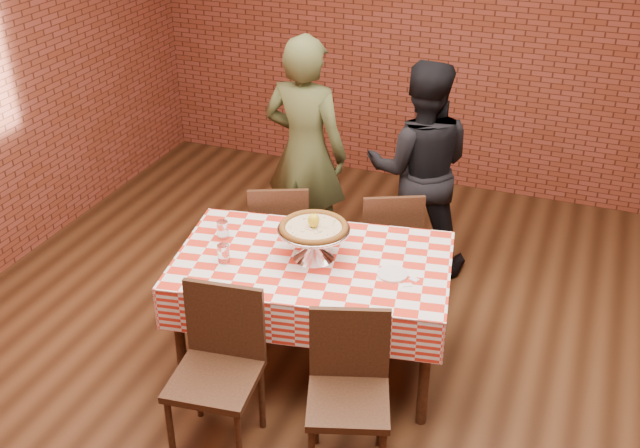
# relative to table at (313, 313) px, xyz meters

# --- Properties ---
(ground) EXTENTS (6.00, 6.00, 0.00)m
(ground) POSITION_rel_table_xyz_m (0.21, -0.19, -0.38)
(ground) COLOR black
(ground) RESTS_ON ground
(back_wall) EXTENTS (5.50, 0.00, 5.50)m
(back_wall) POSITION_rel_table_xyz_m (0.21, 2.81, 1.08)
(back_wall) COLOR maroon
(back_wall) RESTS_ON ground
(table) EXTENTS (1.69, 1.18, 0.75)m
(table) POSITION_rel_table_xyz_m (0.00, 0.00, 0.00)
(table) COLOR #412918
(table) RESTS_ON ground
(tablecloth) EXTENTS (1.73, 1.22, 0.27)m
(tablecloth) POSITION_rel_table_xyz_m (-0.00, 0.00, 0.25)
(tablecloth) COLOR red
(tablecloth) RESTS_ON table
(pizza_stand) EXTENTS (0.55, 0.55, 0.19)m
(pizza_stand) POSITION_rel_table_xyz_m (-0.00, 0.02, 0.48)
(pizza_stand) COLOR silver
(pizza_stand) RESTS_ON tablecloth
(pizza) EXTENTS (0.51, 0.51, 0.03)m
(pizza) POSITION_rel_table_xyz_m (-0.00, 0.02, 0.58)
(pizza) COLOR beige
(pizza) RESTS_ON pizza_stand
(lemon) EXTENTS (0.09, 0.09, 0.09)m
(lemon) POSITION_rel_table_xyz_m (-0.00, 0.02, 0.63)
(lemon) COLOR yellow
(lemon) RESTS_ON pizza
(water_glass_left) EXTENTS (0.08, 0.08, 0.11)m
(water_glass_left) POSITION_rel_table_xyz_m (-0.46, -0.21, 0.44)
(water_glass_left) COLOR white
(water_glass_left) RESTS_ON tablecloth
(water_glass_right) EXTENTS (0.08, 0.08, 0.11)m
(water_glass_right) POSITION_rel_table_xyz_m (-0.59, 0.03, 0.44)
(water_glass_right) COLOR white
(water_glass_right) RESTS_ON tablecloth
(side_plate) EXTENTS (0.20, 0.20, 0.01)m
(side_plate) POSITION_rel_table_xyz_m (0.48, 0.00, 0.39)
(side_plate) COLOR white
(side_plate) RESTS_ON tablecloth
(sweetener_packet_a) EXTENTS (0.06, 0.05, 0.00)m
(sweetener_packet_a) POSITION_rel_table_xyz_m (0.58, -0.07, 0.39)
(sweetener_packet_a) COLOR white
(sweetener_packet_a) RESTS_ON tablecloth
(sweetener_packet_b) EXTENTS (0.06, 0.05, 0.00)m
(sweetener_packet_b) POSITION_rel_table_xyz_m (0.60, -0.00, 0.39)
(sweetener_packet_b) COLOR white
(sweetener_packet_b) RESTS_ON tablecloth
(condiment_caddy) EXTENTS (0.11, 0.11, 0.13)m
(condiment_caddy) POSITION_rel_table_xyz_m (0.01, 0.29, 0.45)
(condiment_caddy) COLOR silver
(condiment_caddy) RESTS_ON tablecloth
(chair_near_left) EXTENTS (0.48, 0.48, 0.91)m
(chair_near_left) POSITION_rel_table_xyz_m (-0.22, -0.82, 0.08)
(chair_near_left) COLOR #412918
(chair_near_left) RESTS_ON ground
(chair_near_right) EXTENTS (0.51, 0.51, 0.88)m
(chair_near_right) POSITION_rel_table_xyz_m (0.48, -0.73, 0.07)
(chair_near_right) COLOR #412918
(chair_near_right) RESTS_ON ground
(chair_far_left) EXTENTS (0.52, 0.52, 0.87)m
(chair_far_left) POSITION_rel_table_xyz_m (-0.52, 0.69, 0.06)
(chair_far_left) COLOR #412918
(chair_far_left) RESTS_ON ground
(chair_far_right) EXTENTS (0.53, 0.53, 0.87)m
(chair_far_right) POSITION_rel_table_xyz_m (0.20, 0.86, 0.06)
(chair_far_right) COLOR #412918
(chair_far_right) RESTS_ON ground
(diner_olive) EXTENTS (0.65, 0.45, 1.72)m
(diner_olive) POSITION_rel_table_xyz_m (-0.52, 1.17, 0.48)
(diner_olive) COLOR #3D4423
(diner_olive) RESTS_ON ground
(diner_black) EXTENTS (0.89, 0.77, 1.58)m
(diner_black) POSITION_rel_table_xyz_m (0.28, 1.35, 0.41)
(diner_black) COLOR black
(diner_black) RESTS_ON ground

